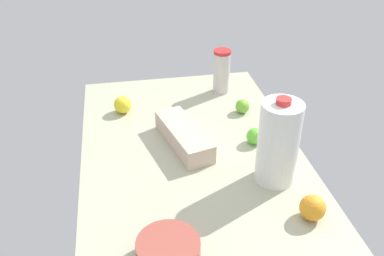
{
  "coord_description": "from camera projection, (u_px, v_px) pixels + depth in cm",
  "views": [
    {
      "loc": [
        -119.16,
        21.78,
        90.27
      ],
      "look_at": [
        0.0,
        0.0,
        13.0
      ],
      "focal_mm": 40.0,
      "sensor_mm": 36.0,
      "label": 1
    }
  ],
  "objects": [
    {
      "name": "countertop",
      "position": [
        192.0,
        156.0,
        1.5
      ],
      "size": [
        120.0,
        76.0,
        3.0
      ],
      "primitive_type": "cube",
      "color": "#ADAF92",
      "rests_on": "ground"
    },
    {
      "name": "egg_carton",
      "position": [
        184.0,
        136.0,
        1.51
      ],
      "size": [
        31.71,
        17.49,
        7.04
      ],
      "primitive_type": "cube",
      "rotation": [
        0.0,
        0.0,
        0.26
      ],
      "color": "beige",
      "rests_on": "countertop"
    },
    {
      "name": "tumbler_cup",
      "position": [
        222.0,
        71.0,
        1.82
      ],
      "size": [
        7.27,
        7.27,
        19.18
      ],
      "color": "beige",
      "rests_on": "countertop"
    },
    {
      "name": "milk_jug",
      "position": [
        278.0,
        143.0,
        1.3
      ],
      "size": [
        12.66,
        12.66,
        29.14
      ],
      "color": "white",
      "rests_on": "countertop"
    },
    {
      "name": "mixing_bowl",
      "position": [
        168.0,
        251.0,
        1.08
      ],
      "size": [
        16.36,
        16.36,
        6.15
      ],
      "primitive_type": "cylinder",
      "color": "#A24B3E",
      "rests_on": "countertop"
    },
    {
      "name": "lemon_far_back",
      "position": [
        123.0,
        105.0,
        1.7
      ],
      "size": [
        6.91,
        6.91,
        6.91
      ],
      "primitive_type": "sphere",
      "color": "yellow",
      "rests_on": "countertop"
    },
    {
      "name": "lime_beside_bowl",
      "position": [
        255.0,
        136.0,
        1.52
      ],
      "size": [
        5.94,
        5.94,
        5.94
      ],
      "primitive_type": "sphere",
      "color": "#5CBC32",
      "rests_on": "countertop"
    },
    {
      "name": "orange_near_front",
      "position": [
        313.0,
        208.0,
        1.2
      ],
      "size": [
        7.44,
        7.44,
        7.44
      ],
      "primitive_type": "sphere",
      "color": "orange",
      "rests_on": "countertop"
    },
    {
      "name": "lime_by_jug",
      "position": [
        242.0,
        106.0,
        1.71
      ],
      "size": [
        5.62,
        5.62,
        5.62
      ],
      "primitive_type": "sphere",
      "color": "#6FB330",
      "rests_on": "countertop"
    }
  ]
}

